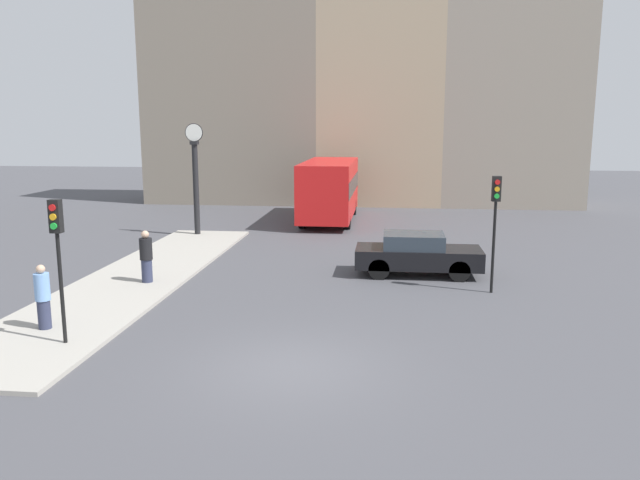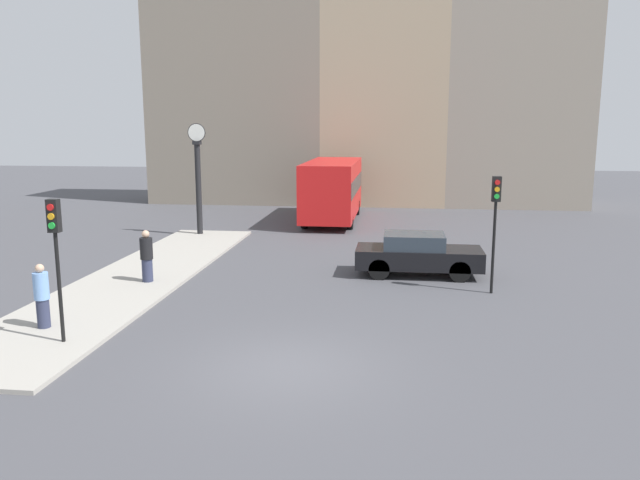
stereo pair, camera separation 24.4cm
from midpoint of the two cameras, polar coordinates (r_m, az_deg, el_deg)
The scene contains 10 objects.
ground_plane at distance 13.67m, azimuth -2.48°, elevation -11.58°, with size 120.00×120.00×0.00m, color #47474C.
sidewalk_corner at distance 21.90m, azimuth -15.92°, elevation -3.29°, with size 3.47×18.13×0.10m, color #A39E93.
building_row at distance 41.19m, azimuth 4.75°, elevation 13.10°, with size 27.63×5.00×14.93m.
sedan_car at distance 21.67m, azimuth 9.23°, elevation -1.28°, with size 4.28×1.76×1.46m.
bus_distant at distance 33.30m, azimuth 1.37°, elevation 4.83°, with size 2.60×8.16×3.20m.
traffic_light_near at distance 15.42m, azimuth -22.61°, elevation -0.02°, with size 0.26×0.24×3.37m.
traffic_light_far at distance 19.56m, azimuth 16.09°, elevation 2.65°, with size 0.26×0.24×3.61m.
street_clock at distance 29.26m, azimuth -10.84°, elevation 5.60°, with size 0.83×0.34×5.06m.
pedestrian_black_jacket at distance 20.86m, azimuth -15.24°, elevation -1.45°, with size 0.41×0.41×1.69m.
pedestrian_blue_stripe at distance 17.05m, azimuth -23.71°, elevation -4.73°, with size 0.37×0.37×1.64m.
Camera 2 is at (2.25, -12.46, 5.16)m, focal length 35.00 mm.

